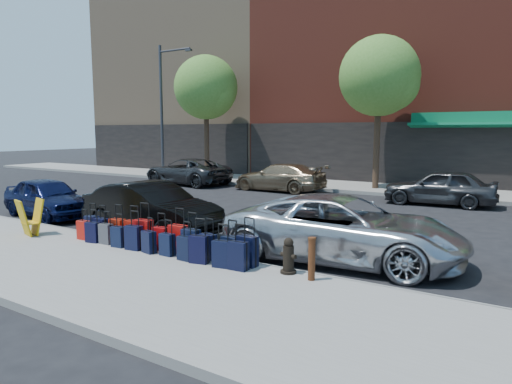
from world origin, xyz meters
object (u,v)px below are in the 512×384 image
Objects in this scene: fire_hydrant at (288,257)px; bollard at (312,258)px; car_far_0 at (187,171)px; car_far_2 at (440,187)px; car_far_1 at (280,177)px; car_near_2 at (344,229)px; tree_center at (382,78)px; car_near_0 at (48,197)px; streetlight at (164,103)px; suitcase_front_5 at (160,238)px; car_near_1 at (151,208)px; tree_left at (208,89)px; display_rack at (30,218)px.

bollard is (0.57, -0.15, 0.09)m from fire_hydrant.
car_far_2 reaches higher than car_far_0.
car_far_0 is 1.10× the size of car_far_1.
car_near_2 is 9.49m from car_far_2.
car_near_0 is (-7.39, -12.73, -4.74)m from tree_center.
streetlight is at bearing -114.60° from car_far_0.
car_near_1 reaches higher than suitcase_front_5.
car_far_2 is (4.00, 11.44, 0.30)m from suitcase_front_5.
car_far_0 is at bearing -76.31° from tree_left.
car_near_2 is at bearing 22.14° from suitcase_front_5.
car_near_1 is (-1.94, 1.63, 0.31)m from suitcase_front_5.
car_near_2 reaches higher than suitcase_front_5.
tree_center is 0.91× the size of streetlight.
car_near_1 reaches higher than car_far_0.
display_rack is at bearing 142.04° from car_near_1.
car_near_2 is 1.03× the size of car_far_0.
car_far_2 is at bearing 71.19° from display_rack.
tree_left is 8.95× the size of bollard.
suitcase_front_5 is at bearing 25.11° from display_rack.
tree_center is 1.84× the size of car_near_0.
car_far_1 is at bearing 11.48° from car_near_1.
display_rack is (-7.93, -0.66, 0.06)m from bollard.
tree_left is at bearing 125.76° from display_rack.
car_near_0 is 0.77× the size of car_far_0.
car_far_0 is (-12.94, 9.57, -0.02)m from car_near_2.
car_near_2 is 1.14× the size of car_far_1.
display_rack is at bearing -0.61° from car_far_1.
suitcase_front_5 is 3.37m from fire_hydrant.
car_near_1 is at bearing -82.40° from car_near_0.
car_near_0 is 10.52m from car_near_2.
fire_hydrant is 0.14× the size of car_far_0.
car_near_1 is (7.93, -12.66, -4.68)m from tree_left.
streetlight reaches higher than display_rack.
car_near_1 is at bearing 134.49° from suitcase_front_5.
tree_left is 1.00× the size of tree_center.
streetlight reaches higher than bollard.
car_far_1 is (9.33, -1.83, -3.98)m from streetlight.
car_near_0 is (-10.12, 1.51, 0.20)m from fire_hydrant.
car_near_1 is (-2.57, -12.66, -4.68)m from tree_center.
car_far_0 is at bearing 138.50° from bollard.
car_near_0 is at bearing -120.14° from tree_center.
streetlight reaches higher than fire_hydrant.
car_far_1 is at bearing -96.26° from car_far_2.
streetlight is 16.63m from car_near_1.
suitcase_front_5 is at bearing -22.99° from car_far_2.
car_far_2 reaches higher than car_near_0.
car_near_2 is (0.39, 1.89, 0.26)m from fire_hydrant.
car_near_1 reaches higher than bollard.
streetlight is 1.71× the size of car_far_1.
streetlight is 17.39m from car_far_2.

